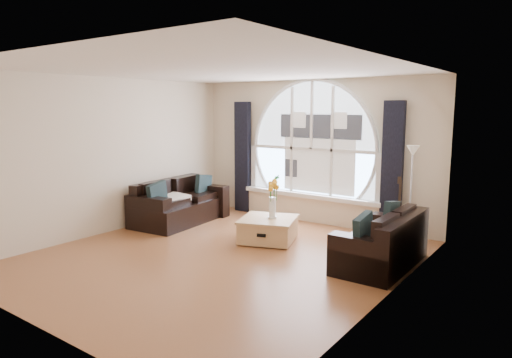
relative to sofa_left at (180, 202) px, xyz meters
name	(u,v)px	position (x,y,z in m)	size (l,w,h in m)	color
ground	(220,257)	(1.96, -1.13, -0.40)	(5.00, 5.50, 0.01)	brown
ceiling	(218,70)	(1.96, -1.13, 2.30)	(5.00, 5.50, 0.01)	silver
wall_back	(313,151)	(1.96, 1.62, 0.95)	(5.00, 0.01, 2.70)	beige
wall_front	(31,196)	(1.96, -3.88, 0.95)	(5.00, 0.01, 2.70)	beige
wall_left	(110,156)	(-0.54, -1.13, 0.95)	(0.01, 5.50, 2.70)	beige
wall_right	(390,183)	(4.46, -1.13, 0.95)	(0.01, 5.50, 2.70)	beige
attic_slope	(368,92)	(4.16, -1.13, 1.95)	(0.92, 5.50, 0.72)	silver
arched_window	(312,137)	(1.96, 1.59, 1.23)	(2.60, 0.06, 2.15)	silver
window_sill	(309,195)	(1.96, 1.52, 0.11)	(2.90, 0.22, 0.08)	white
window_frame	(311,137)	(1.96, 1.56, 1.23)	(2.76, 0.08, 2.15)	white
neighbor_house	(319,144)	(2.11, 1.58, 1.10)	(1.70, 0.02, 1.50)	silver
curtain_left	(243,157)	(0.36, 1.50, 0.75)	(0.35, 0.12, 2.30)	black
curtain_right	(392,169)	(3.56, 1.50, 0.75)	(0.35, 0.12, 2.30)	black
sofa_left	(180,202)	(0.00, 0.00, 0.00)	(0.91, 1.82, 0.81)	black
sofa_right	(381,237)	(4.00, -0.09, 0.00)	(0.82, 1.64, 0.73)	black
coffee_chest	(268,228)	(2.07, -0.04, -0.19)	(0.87, 0.87, 0.43)	tan
throw_blanket	(171,199)	(0.01, -0.25, 0.10)	(0.55, 0.55, 0.10)	silver
vase_flowers	(272,195)	(2.12, 0.00, 0.38)	(0.24, 0.24, 0.70)	white
floor_lamp	(411,196)	(4.02, 1.07, 0.40)	(0.24, 0.24, 1.60)	#B2B2B2
guitar	(400,207)	(3.75, 1.42, 0.13)	(0.36, 0.24, 1.06)	#9B6225
potted_plant	(277,182)	(1.20, 1.52, 0.30)	(0.15, 0.10, 0.29)	#1E6023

